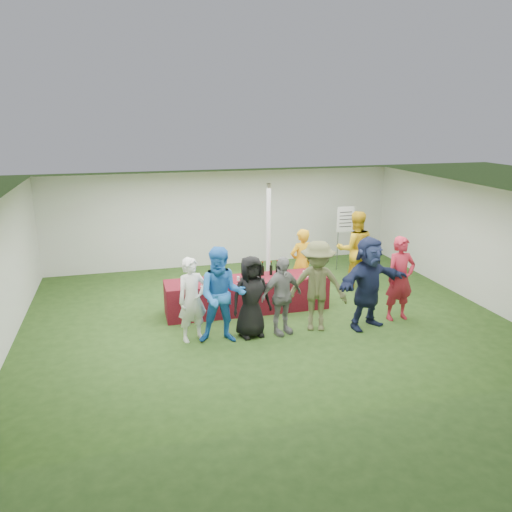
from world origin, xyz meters
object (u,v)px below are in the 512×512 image
object	(u,v)px
serving_table	(247,295)
staff_pourer	(301,263)
dump_bucket	(320,272)
staff_back	(355,249)
wine_list_sign	(345,224)
customer_0	(192,300)
customer_6	(400,279)
customer_2	(251,297)
customer_5	(368,283)
customer_3	(282,296)
customer_4	(317,286)
customer_1	(222,295)

from	to	relation	value
serving_table	staff_pourer	world-z (taller)	staff_pourer
dump_bucket	staff_back	xyz separation A→B (m)	(1.38, 1.12, 0.13)
dump_bucket	wine_list_sign	distance (m)	3.06
customer_0	customer_6	size ratio (longest dim) A/B	0.92
customer_0	customer_2	world-z (taller)	customer_0
staff_back	customer_5	bearing A→B (deg)	80.24
serving_table	wine_list_sign	xyz separation A→B (m)	(3.36, 2.26, 0.94)
customer_2	customer_5	bearing A→B (deg)	-12.74
dump_bucket	staff_pourer	xyz separation A→B (m)	(-0.17, 0.77, -0.01)
wine_list_sign	customer_3	distance (m)	4.72
customer_0	customer_3	size ratio (longest dim) A/B	1.04
customer_0	customer_4	size ratio (longest dim) A/B	0.89
staff_back	customer_1	distance (m)	4.49
staff_pourer	customer_0	bearing A→B (deg)	18.04
serving_table	customer_4	distance (m)	1.82
staff_pourer	customer_3	bearing A→B (deg)	46.44
dump_bucket	customer_2	xyz separation A→B (m)	(-1.87, -1.07, -0.02)
customer_1	customer_6	size ratio (longest dim) A/B	1.04
customer_1	customer_3	bearing A→B (deg)	14.82
serving_table	dump_bucket	size ratio (longest dim) A/B	15.67
customer_1	customer_4	world-z (taller)	customer_1
staff_back	customer_6	world-z (taller)	staff_back
dump_bucket	wine_list_sign	bearing A→B (deg)	55.08
customer_4	customer_5	distance (m)	1.05
customer_5	staff_pourer	bearing A→B (deg)	90.93
dump_bucket	staff_pourer	distance (m)	0.79
wine_list_sign	customer_0	xyz separation A→B (m)	(-4.73, -3.45, -0.49)
dump_bucket	customer_3	size ratio (longest dim) A/B	0.14
serving_table	customer_0	xyz separation A→B (m)	(-1.37, -1.19, 0.45)
wine_list_sign	customer_2	world-z (taller)	wine_list_sign
dump_bucket	customer_0	bearing A→B (deg)	-162.13
staff_back	customer_6	xyz separation A→B (m)	(-0.02, -2.18, -0.07)
customer_1	staff_pourer	bearing A→B (deg)	52.27
dump_bucket	staff_back	size ratio (longest dim) A/B	0.12
customer_2	customer_5	world-z (taller)	customer_5
customer_3	wine_list_sign	bearing A→B (deg)	32.73
customer_5	dump_bucket	bearing A→B (deg)	94.45
dump_bucket	staff_back	world-z (taller)	staff_back
staff_pourer	customer_5	world-z (taller)	customer_5
wine_list_sign	customer_1	world-z (taller)	customer_1
customer_0	customer_4	world-z (taller)	customer_4
serving_table	customer_6	size ratio (longest dim) A/B	1.99
staff_back	customer_4	distance (m)	2.94
staff_back	customer_2	distance (m)	3.93
serving_table	customer_1	xyz separation A→B (m)	(-0.84, -1.41, 0.56)
serving_table	customer_2	world-z (taller)	customer_2
dump_bucket	staff_back	bearing A→B (deg)	38.91
wine_list_sign	staff_pourer	xyz separation A→B (m)	(-1.90, -1.71, -0.48)
customer_6	customer_2	bearing A→B (deg)	177.39
customer_3	customer_5	bearing A→B (deg)	-22.33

